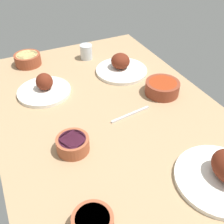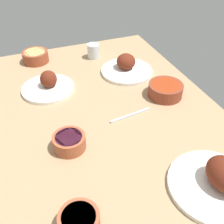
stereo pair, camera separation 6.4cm
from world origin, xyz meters
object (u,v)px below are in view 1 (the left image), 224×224
bowl_sauce (162,87)px  bowl_onions (73,144)px  bowl_pasta (28,59)px  bowl_potatoes (93,223)px  plate_near_viewer (44,88)px  fork_loose (130,114)px  water_tumbler (86,52)px  plate_far_side (121,67)px

bowl_sauce → bowl_onions: bearing=-71.5°
bowl_pasta → bowl_sauce: bearing=42.8°
bowl_potatoes → bowl_onions: 30.07cm
bowl_potatoes → bowl_pasta: bearing=178.0°
plate_near_viewer → fork_loose: bearing=41.4°
water_tumbler → bowl_onions: bearing=-25.1°
bowl_pasta → bowl_potatoes: (98.04, -3.42, -0.23)cm
bowl_sauce → plate_far_side: bearing=-162.9°
plate_near_viewer → bowl_sauce: plate_near_viewer is taller
bowl_onions → bowl_sauce: bearing=108.5°
water_tumbler → fork_loose: size_ratio=0.43×
plate_near_viewer → bowl_potatoes: plate_near_viewer is taller
plate_near_viewer → fork_loose: (30.92, 27.25, -1.85)cm
plate_near_viewer → plate_far_side: bearing=92.8°
plate_near_viewer → bowl_onions: plate_near_viewer is taller
bowl_pasta → bowl_potatoes: size_ratio=1.21×
bowl_potatoes → bowl_onions: bowl_potatoes is taller
plate_near_viewer → bowl_pasta: (-29.23, -1.17, 0.91)cm
plate_near_viewer → plate_far_side: 39.71cm
bowl_potatoes → water_tumbler: bearing=159.8°
plate_far_side → water_tumbler: bearing=-152.5°
plate_far_side → bowl_sauce: plate_far_side is taller
bowl_pasta → fork_loose: 66.59cm
plate_far_side → water_tumbler: size_ratio=3.28×
bowl_pasta → plate_far_side: bearing=56.2°
water_tumbler → fork_loose: (53.39, -1.71, -3.51)cm
plate_near_viewer → plate_far_side: same height
bowl_pasta → bowl_onions: size_ratio=1.17×
bowl_pasta → fork_loose: size_ratio=0.74×
bowl_sauce → water_tumbler: bearing=-158.0°
plate_far_side → fork_loose: 35.19cm
plate_near_viewer → bowl_pasta: plate_near_viewer is taller
plate_far_side → bowl_potatoes: size_ratio=2.31×
water_tumbler → bowl_pasta: bearing=-102.7°
plate_far_side → water_tumbler: 23.19cm
plate_near_viewer → bowl_pasta: size_ratio=1.77×
water_tumbler → plate_near_viewer: bearing=-52.2°
plate_near_viewer → plate_far_side: (-1.94, 39.67, 0.29)cm
bowl_onions → fork_loose: size_ratio=0.63×
plate_near_viewer → bowl_onions: bearing=0.2°
plate_near_viewer → bowl_potatoes: size_ratio=2.14×
bowl_potatoes → plate_near_viewer: bearing=176.2°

